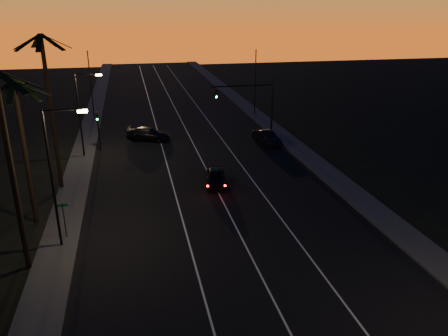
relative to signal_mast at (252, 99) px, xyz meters
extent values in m
cube|color=black|center=(-7.14, -9.99, -4.78)|extent=(20.00, 170.00, 0.01)
cube|color=#363633|center=(-18.34, -9.99, -4.70)|extent=(2.40, 170.00, 0.16)
cube|color=#363633|center=(4.06, -9.99, -4.70)|extent=(2.40, 170.00, 0.16)
cube|color=silver|center=(-10.14, -9.99, -4.76)|extent=(0.12, 160.00, 0.01)
cube|color=silver|center=(-6.64, -9.99, -4.76)|extent=(0.12, 160.00, 0.01)
cube|color=silver|center=(-3.14, -9.99, -4.76)|extent=(0.12, 160.00, 0.01)
cylinder|color=black|center=(-19.74, -21.99, 0.97)|extent=(0.32, 0.32, 11.50)
cube|color=black|center=(-18.71, -21.73, 6.15)|extent=(2.18, 0.92, 1.18)
cube|color=black|center=(-19.30, -21.03, 6.15)|extent=(1.25, 2.12, 1.18)
cube|color=black|center=(-18.89, -22.63, 6.15)|extent=(1.95, 1.61, 1.18)
cylinder|color=black|center=(-20.34, -15.99, 0.22)|extent=(0.32, 0.32, 10.00)
cube|color=black|center=(-19.31, -15.73, 4.65)|extent=(2.18, 0.92, 1.18)
cube|color=black|center=(-19.90, -15.03, 4.65)|extent=(1.25, 2.12, 1.18)
cube|color=black|center=(-20.82, -15.05, 4.65)|extent=(1.34, 2.09, 1.18)
cube|color=black|center=(-20.31, -17.05, 4.65)|extent=(0.45, 2.16, 1.18)
cube|color=black|center=(-19.49, -16.63, 4.65)|extent=(1.95, 1.61, 1.18)
cylinder|color=black|center=(-19.34, -9.99, 1.47)|extent=(0.32, 0.32, 12.50)
cube|color=black|center=(-18.31, -9.73, 7.15)|extent=(2.18, 0.92, 1.18)
cube|color=black|center=(-18.90, -9.03, 7.15)|extent=(1.25, 2.12, 1.18)
cube|color=black|center=(-19.82, -9.05, 7.15)|extent=(1.34, 2.09, 1.18)
cube|color=black|center=(-20.37, -9.78, 7.15)|extent=(2.18, 0.82, 1.18)
cube|color=black|center=(-20.15, -10.67, 7.15)|extent=(1.90, 1.69, 1.18)
cube|color=black|center=(-19.31, -11.05, 7.15)|extent=(0.45, 2.16, 1.18)
cube|color=black|center=(-18.49, -10.63, 7.15)|extent=(1.95, 1.61, 1.18)
cylinder|color=black|center=(-18.14, -19.99, -0.28)|extent=(0.16, 0.16, 9.00)
cylinder|color=black|center=(-17.04, -19.99, 4.07)|extent=(2.20, 0.12, 0.12)
cube|color=#FFD166|center=(-15.94, -19.99, 3.94)|extent=(0.55, 0.26, 0.16)
cylinder|color=black|center=(-18.14, -1.99, -0.53)|extent=(0.16, 0.16, 8.50)
cylinder|color=black|center=(-17.04, -1.99, 3.57)|extent=(2.20, 0.12, 0.12)
cube|color=#FFD166|center=(-15.94, -1.99, 3.44)|extent=(0.55, 0.26, 0.16)
cylinder|color=black|center=(-17.94, -18.99, -3.48)|extent=(0.06, 0.06, 2.60)
cube|color=#0D5116|center=(-17.94, -18.99, -2.33)|extent=(0.70, 0.03, 0.20)
cylinder|color=black|center=(2.36, 0.01, -1.28)|extent=(0.20, 0.20, 7.00)
cylinder|color=black|center=(-1.14, 0.01, 1.52)|extent=(7.00, 0.16, 0.16)
cube|color=black|center=(-4.04, 0.01, 0.77)|extent=(0.32, 0.28, 1.00)
sphere|color=black|center=(-4.04, -0.16, 1.09)|extent=(0.20, 0.20, 0.20)
sphere|color=black|center=(-4.04, -0.16, 0.77)|extent=(0.20, 0.20, 0.20)
sphere|color=#14FF59|center=(-4.04, -0.16, 0.45)|extent=(0.20, 0.20, 0.20)
cylinder|color=black|center=(-16.64, 0.01, -2.68)|extent=(0.14, 0.14, 4.20)
cube|color=black|center=(-16.64, 0.01, -1.08)|extent=(0.28, 0.25, 0.90)
sphere|color=black|center=(-16.64, -0.14, -0.80)|extent=(0.18, 0.18, 0.18)
sphere|color=black|center=(-16.64, -0.14, -1.08)|extent=(0.18, 0.18, 0.18)
sphere|color=#14FF59|center=(-16.64, -0.14, -1.36)|extent=(0.18, 0.18, 0.18)
cylinder|color=black|center=(-18.14, 15.01, -0.28)|extent=(0.14, 0.14, 9.00)
cylinder|color=black|center=(3.86, 12.01, -0.28)|extent=(0.14, 0.14, 9.00)
imported|color=black|center=(-6.52, -12.00, -4.07)|extent=(2.31, 4.32, 1.40)
sphere|color=#FF0F05|center=(-7.62, -14.30, -3.85)|extent=(0.18, 0.18, 0.18)
sphere|color=#FF0F05|center=(-6.24, -14.53, -3.85)|extent=(0.18, 0.18, 0.18)
imported|color=black|center=(1.37, -1.55, -4.04)|extent=(2.41, 4.65, 1.46)
imported|color=black|center=(-11.40, 2.65, -4.04)|extent=(5.41, 3.89, 1.46)
camera|label=1|loc=(-13.20, -46.00, 9.66)|focal=35.00mm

